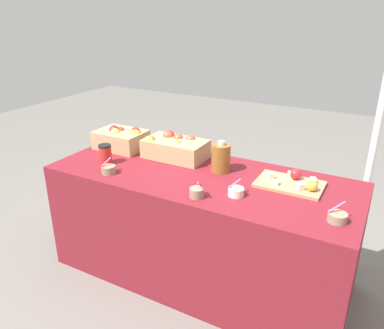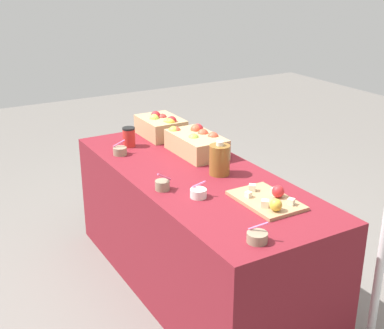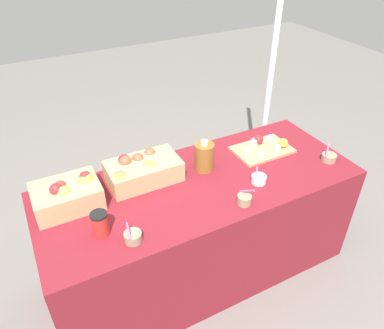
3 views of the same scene
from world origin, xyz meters
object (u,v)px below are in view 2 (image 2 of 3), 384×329
at_px(apple_crate_middle, 196,142).
at_px(sample_bowl_mid, 198,193).
at_px(cider_jug, 220,160).
at_px(sample_bowl_near, 257,237).
at_px(cutting_board_front, 268,199).
at_px(coffee_cup, 129,137).
at_px(sample_bowl_far, 162,185).
at_px(sample_bowl_extra, 120,151).
at_px(apple_crate_left, 161,126).

relative_size(apple_crate_middle, sample_bowl_mid, 4.65).
bearing_deg(apple_crate_middle, cider_jug, -9.79).
bearing_deg(sample_bowl_near, cider_jug, 158.87).
distance_m(sample_bowl_near, sample_bowl_mid, 0.53).
bearing_deg(cider_jug, sample_bowl_near, -21.13).
relative_size(apple_crate_middle, cutting_board_front, 1.12).
distance_m(sample_bowl_near, cider_jug, 0.80).
height_order(sample_bowl_near, cider_jug, cider_jug).
height_order(cider_jug, coffee_cup, cider_jug).
bearing_deg(cutting_board_front, coffee_cup, -167.97).
bearing_deg(sample_bowl_far, coffee_cup, 169.60).
distance_m(sample_bowl_mid, cider_jug, 0.35).
distance_m(sample_bowl_extra, cider_jug, 0.70).
bearing_deg(coffee_cup, apple_crate_middle, 42.85).
xyz_separation_m(cutting_board_front, sample_bowl_mid, (-0.24, -0.27, 0.00)).
bearing_deg(sample_bowl_far, apple_crate_left, 153.33).
relative_size(sample_bowl_extra, cider_jug, 0.46).
distance_m(sample_bowl_mid, coffee_cup, 0.93).
bearing_deg(sample_bowl_mid, apple_crate_middle, 150.59).
height_order(cutting_board_front, cider_jug, cider_jug).
bearing_deg(sample_bowl_near, cutting_board_front, 135.33).
height_order(sample_bowl_far, sample_bowl_extra, sample_bowl_far).
height_order(sample_bowl_near, coffee_cup, coffee_cup).
height_order(apple_crate_middle, coffee_cup, apple_crate_middle).
relative_size(sample_bowl_mid, coffee_cup, 0.70).
bearing_deg(cutting_board_front, apple_crate_middle, 175.58).
distance_m(apple_crate_left, apple_crate_middle, 0.43).
bearing_deg(coffee_cup, sample_bowl_mid, -1.30).
distance_m(cutting_board_front, coffee_cup, 1.19).
relative_size(sample_bowl_extra, coffee_cup, 0.71).
relative_size(sample_bowl_near, coffee_cup, 0.74).
xyz_separation_m(apple_crate_left, coffee_cup, (0.09, -0.28, -0.01)).
xyz_separation_m(apple_crate_middle, cutting_board_front, (0.83, -0.06, -0.05)).
relative_size(apple_crate_left, cutting_board_front, 0.92).
distance_m(sample_bowl_near, coffee_cup, 1.46).
relative_size(sample_bowl_far, coffee_cup, 0.86).
xyz_separation_m(cutting_board_front, sample_bowl_near, (0.29, -0.29, 0.00)).
height_order(sample_bowl_mid, sample_bowl_far, sample_bowl_far).
height_order(apple_crate_left, sample_bowl_near, apple_crate_left).
bearing_deg(apple_crate_left, apple_crate_middle, 3.80).
distance_m(apple_crate_left, sample_bowl_far, 0.94).
bearing_deg(cutting_board_front, sample_bowl_near, -44.67).
distance_m(sample_bowl_near, sample_bowl_extra, 1.34).
distance_m(cutting_board_front, sample_bowl_near, 0.41).
height_order(apple_crate_left, sample_bowl_far, apple_crate_left).
relative_size(sample_bowl_near, sample_bowl_mid, 1.07).
height_order(apple_crate_left, sample_bowl_mid, apple_crate_left).
bearing_deg(sample_bowl_near, sample_bowl_mid, 177.93).
xyz_separation_m(cutting_board_front, sample_bowl_extra, (-1.05, -0.37, 0.01)).
relative_size(cutting_board_front, sample_bowl_extra, 4.07).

